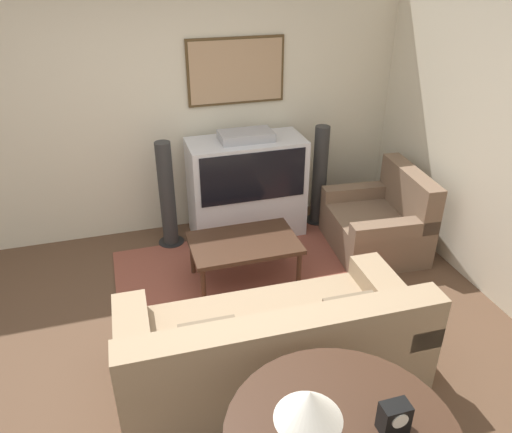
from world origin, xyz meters
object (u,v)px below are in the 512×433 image
(couch, at_px, (272,347))
(mantel_clock, at_px, (394,418))
(tv, at_px, (246,187))
(table_lamp, at_px, (309,406))
(armchair, at_px, (379,224))
(coffee_table, at_px, (244,245))
(speaker_tower_left, at_px, (167,198))
(speaker_tower_right, at_px, (319,178))

(couch, height_order, mantel_clock, mantel_clock)
(tv, xyz_separation_m, couch, (-0.39, -2.08, -0.26))
(table_lamp, bearing_deg, couch, 78.78)
(armchair, height_order, table_lamp, table_lamp)
(coffee_table, height_order, mantel_clock, mantel_clock)
(couch, relative_size, coffee_table, 2.21)
(mantel_clock, bearing_deg, table_lamp, 179.88)
(speaker_tower_left, bearing_deg, mantel_clock, -78.60)
(armchair, relative_size, coffee_table, 1.07)
(armchair, bearing_deg, mantel_clock, -23.91)
(mantel_clock, bearing_deg, armchair, 61.32)
(tv, bearing_deg, mantel_clock, -93.17)
(armchair, xyz_separation_m, speaker_tower_left, (-2.04, 0.70, 0.26))
(armchair, bearing_deg, tv, -115.33)
(couch, xyz_separation_m, mantel_clock, (0.21, -1.16, 0.55))
(couch, distance_m, coffee_table, 1.20)
(couch, height_order, armchair, armchair)
(tv, distance_m, speaker_tower_right, 0.83)
(mantel_clock, height_order, speaker_tower_left, speaker_tower_left)
(speaker_tower_right, bearing_deg, mantel_clock, -107.35)
(table_lamp, height_order, speaker_tower_right, table_lamp)
(tv, distance_m, coffee_table, 0.94)
(armchair, height_order, speaker_tower_right, speaker_tower_right)
(couch, relative_size, table_lamp, 5.44)
(tv, height_order, table_lamp, tv)
(table_lamp, xyz_separation_m, speaker_tower_right, (1.46, 3.24, -0.52))
(coffee_table, bearing_deg, speaker_tower_left, 122.18)
(tv, relative_size, table_lamp, 3.02)
(armchair, height_order, mantel_clock, mantel_clock)
(speaker_tower_left, bearing_deg, table_lamp, -86.29)
(table_lamp, bearing_deg, mantel_clock, -0.12)
(tv, height_order, mantel_clock, tv)
(coffee_table, distance_m, mantel_clock, 2.39)
(couch, bearing_deg, speaker_tower_left, -76.93)
(speaker_tower_left, height_order, speaker_tower_right, same)
(armchair, xyz_separation_m, speaker_tower_right, (-0.38, 0.70, 0.26))
(speaker_tower_right, bearing_deg, table_lamp, -114.19)
(mantel_clock, relative_size, speaker_tower_left, 0.14)
(speaker_tower_left, xyz_separation_m, speaker_tower_right, (1.67, 0.00, 0.00))
(table_lamp, distance_m, speaker_tower_right, 3.59)
(table_lamp, distance_m, speaker_tower_left, 3.29)
(mantel_clock, distance_m, speaker_tower_left, 3.32)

